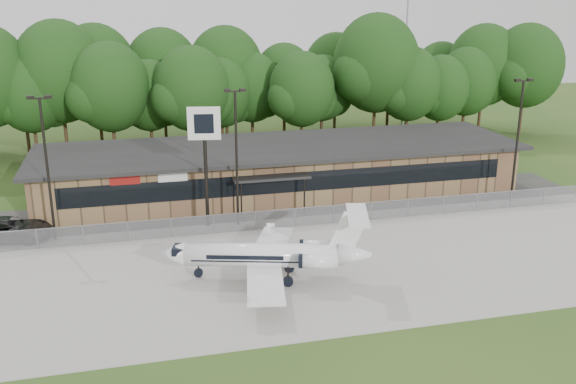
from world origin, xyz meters
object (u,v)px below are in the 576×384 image
object	(u,v)px
business_jet	(269,256)
pole_sign	(205,136)
terminal	(280,168)
suv	(7,230)

from	to	relation	value
business_jet	pole_sign	distance (m)	11.78
terminal	suv	world-z (taller)	terminal
terminal	suv	bearing A→B (deg)	-162.58
terminal	suv	size ratio (longest dim) A/B	6.72
terminal	pole_sign	size ratio (longest dim) A/B	4.57
terminal	business_jet	distance (m)	18.05
terminal	pole_sign	distance (m)	11.19
terminal	pole_sign	bearing A→B (deg)	-135.33
terminal	business_jet	xyz separation A→B (m)	(-4.80, -17.39, -0.60)
suv	pole_sign	bearing A→B (deg)	-85.73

